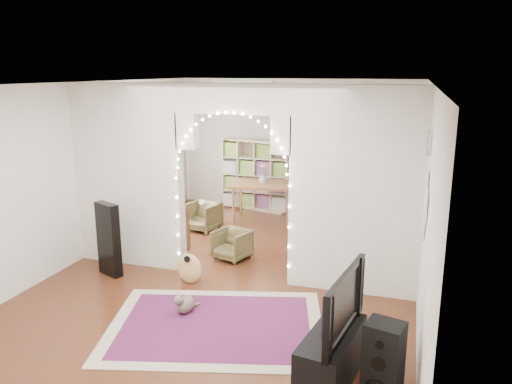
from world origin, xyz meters
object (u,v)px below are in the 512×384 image
(acoustic_guitar, at_px, (189,256))
(dining_chair_left, at_px, (203,216))
(floor_speaker, at_px, (383,366))
(media_console, at_px, (331,357))
(bookcase, at_px, (256,174))
(dining_table, at_px, (263,187))
(dining_chair_right, at_px, (232,244))

(acoustic_guitar, bearing_deg, dining_chair_left, 112.91)
(floor_speaker, height_order, dining_chair_left, floor_speaker)
(floor_speaker, height_order, media_console, floor_speaker)
(bookcase, distance_m, dining_chair_left, 1.84)
(bookcase, bearing_deg, dining_chair_left, -90.72)
(acoustic_guitar, relative_size, floor_speaker, 1.14)
(floor_speaker, xyz_separation_m, dining_chair_left, (-3.47, 4.13, -0.14))
(dining_chair_left, bearing_deg, acoustic_guitar, -58.42)
(floor_speaker, bearing_deg, dining_table, 132.00)
(dining_table, xyz_separation_m, dining_chair_right, (0.11, -2.06, -0.45))
(dining_table, bearing_deg, dining_chair_right, -93.60)
(dining_table, distance_m, dining_chair_left, 1.32)
(acoustic_guitar, distance_m, bookcase, 3.99)
(floor_speaker, bearing_deg, bookcase, 131.82)
(media_console, xyz_separation_m, dining_table, (-2.09, 4.75, 0.43))
(floor_speaker, relative_size, bookcase, 0.54)
(dining_chair_left, relative_size, dining_chair_right, 1.11)
(acoustic_guitar, distance_m, media_console, 2.75)
(acoustic_guitar, height_order, floor_speaker, acoustic_guitar)
(dining_chair_right, bearing_deg, dining_table, 111.27)
(dining_table, bearing_deg, floor_speaker, -69.41)
(floor_speaker, xyz_separation_m, media_console, (-0.48, 0.24, -0.15))
(bookcase, distance_m, dining_chair_right, 3.00)
(acoustic_guitar, height_order, media_console, acoustic_guitar)
(media_console, bearing_deg, acoustic_guitar, 152.98)
(media_console, distance_m, bookcase, 6.15)
(dining_chair_left, xyz_separation_m, dining_chair_right, (1.01, -1.20, -0.03))
(dining_chair_right, bearing_deg, dining_chair_left, 148.47)
(media_console, distance_m, dining_chair_right, 3.34)
(dining_table, bearing_deg, dining_chair_left, -143.00)
(floor_speaker, distance_m, dining_chair_right, 3.83)
(floor_speaker, distance_m, dining_table, 5.62)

